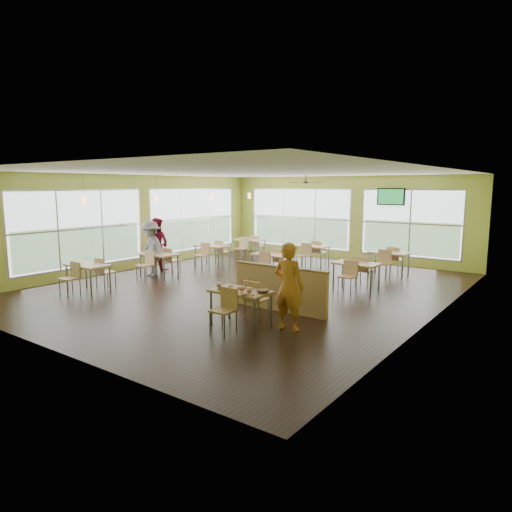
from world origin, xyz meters
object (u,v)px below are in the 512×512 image
at_px(half_wall_divider, 280,288).
at_px(main_table, 241,296).
at_px(food_basket, 263,291).
at_px(man_plaid, 289,286).

bearing_deg(half_wall_divider, main_table, -90.00).
relative_size(main_table, half_wall_divider, 0.63).
height_order(main_table, half_wall_divider, half_wall_divider).
distance_m(half_wall_divider, food_basket, 1.46).
height_order(main_table, food_basket, main_table).
distance_m(main_table, food_basket, 0.51).
distance_m(half_wall_divider, man_plaid, 1.42).
distance_m(main_table, half_wall_divider, 1.45).
xyz_separation_m(main_table, food_basket, (0.48, 0.10, 0.15)).
height_order(half_wall_divider, food_basket, half_wall_divider).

